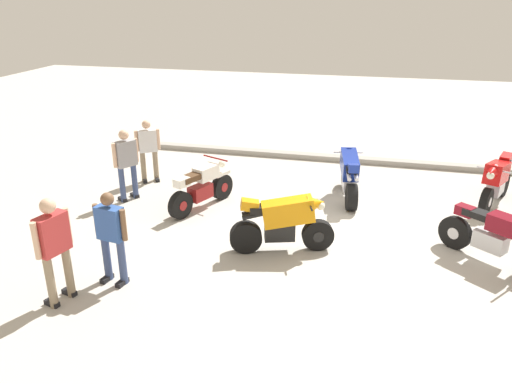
{
  "coord_description": "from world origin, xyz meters",
  "views": [
    {
      "loc": [
        0.57,
        -9.19,
        4.57
      ],
      "look_at": [
        -1.64,
        -0.05,
        0.75
      ],
      "focal_mm": 35.12,
      "sensor_mm": 36.0,
      "label": 1
    }
  ],
  "objects_px": {
    "motorcycle_orange_sportbike": "(283,222)",
    "person_in_red_shirt": "(54,244)",
    "person_in_gray_shirt": "(126,161)",
    "motorcycle_red_sportbike": "(496,180)",
    "person_in_blue_shirt": "(111,233)",
    "motorcycle_cream_vintage": "(201,188)",
    "motorcycle_maroon_cruiser": "(493,237)",
    "motorcycle_blue_sportbike": "(349,174)",
    "person_in_white_shirt": "(148,147)"
  },
  "relations": [
    {
      "from": "motorcycle_cream_vintage",
      "to": "person_in_blue_shirt",
      "type": "height_order",
      "value": "person_in_blue_shirt"
    },
    {
      "from": "motorcycle_cream_vintage",
      "to": "person_in_gray_shirt",
      "type": "relative_size",
      "value": 1.1
    },
    {
      "from": "motorcycle_orange_sportbike",
      "to": "person_in_red_shirt",
      "type": "xyz_separation_m",
      "value": [
        -3.05,
        -2.44,
        0.42
      ]
    },
    {
      "from": "motorcycle_cream_vintage",
      "to": "motorcycle_maroon_cruiser",
      "type": "xyz_separation_m",
      "value": [
        5.83,
        -1.08,
        0.03
      ]
    },
    {
      "from": "motorcycle_red_sportbike",
      "to": "person_in_gray_shirt",
      "type": "xyz_separation_m",
      "value": [
        -8.18,
        -1.69,
        0.36
      ]
    },
    {
      "from": "person_in_blue_shirt",
      "to": "motorcycle_maroon_cruiser",
      "type": "bearing_deg",
      "value": 118.87
    },
    {
      "from": "person_in_blue_shirt",
      "to": "person_in_red_shirt",
      "type": "bearing_deg",
      "value": -26.07
    },
    {
      "from": "motorcycle_cream_vintage",
      "to": "person_in_blue_shirt",
      "type": "relative_size",
      "value": 1.15
    },
    {
      "from": "motorcycle_blue_sportbike",
      "to": "person_in_blue_shirt",
      "type": "height_order",
      "value": "person_in_blue_shirt"
    },
    {
      "from": "motorcycle_cream_vintage",
      "to": "person_in_gray_shirt",
      "type": "height_order",
      "value": "person_in_gray_shirt"
    },
    {
      "from": "person_in_blue_shirt",
      "to": "person_in_red_shirt",
      "type": "xyz_separation_m",
      "value": [
        -0.53,
        -0.73,
        0.11
      ]
    },
    {
      "from": "motorcycle_cream_vintage",
      "to": "person_in_blue_shirt",
      "type": "xyz_separation_m",
      "value": [
        -0.39,
        -3.22,
        0.42
      ]
    },
    {
      "from": "person_in_blue_shirt",
      "to": "motorcycle_cream_vintage",
      "type": "bearing_deg",
      "value": -177.0
    },
    {
      "from": "person_in_white_shirt",
      "to": "person_in_blue_shirt",
      "type": "distance_m",
      "value": 4.78
    },
    {
      "from": "motorcycle_orange_sportbike",
      "to": "person_in_blue_shirt",
      "type": "height_order",
      "value": "person_in_blue_shirt"
    },
    {
      "from": "motorcycle_cream_vintage",
      "to": "motorcycle_maroon_cruiser",
      "type": "bearing_deg",
      "value": -77.0
    },
    {
      "from": "motorcycle_blue_sportbike",
      "to": "motorcycle_cream_vintage",
      "type": "bearing_deg",
      "value": 104.19
    },
    {
      "from": "person_in_blue_shirt",
      "to": "person_in_white_shirt",
      "type": "bearing_deg",
      "value": -152.18
    },
    {
      "from": "motorcycle_maroon_cruiser",
      "to": "motorcycle_orange_sportbike",
      "type": "xyz_separation_m",
      "value": [
        -3.7,
        -0.43,
        0.07
      ]
    },
    {
      "from": "motorcycle_blue_sportbike",
      "to": "person_in_red_shirt",
      "type": "distance_m",
      "value": 6.72
    },
    {
      "from": "motorcycle_blue_sportbike",
      "to": "person_in_gray_shirt",
      "type": "bearing_deg",
      "value": 95.4
    },
    {
      "from": "person_in_white_shirt",
      "to": "person_in_red_shirt",
      "type": "height_order",
      "value": "person_in_red_shirt"
    },
    {
      "from": "motorcycle_cream_vintage",
      "to": "person_in_red_shirt",
      "type": "bearing_deg",
      "value": -169.59
    },
    {
      "from": "person_in_red_shirt",
      "to": "person_in_gray_shirt",
      "type": "distance_m",
      "value": 4.11
    },
    {
      "from": "motorcycle_red_sportbike",
      "to": "person_in_red_shirt",
      "type": "xyz_separation_m",
      "value": [
        -7.3,
        -5.71,
        0.42
      ]
    },
    {
      "from": "person_in_red_shirt",
      "to": "person_in_blue_shirt",
      "type": "bearing_deg",
      "value": -110.73
    },
    {
      "from": "person_in_red_shirt",
      "to": "motorcycle_red_sportbike",
      "type": "bearing_deg",
      "value": -126.74
    },
    {
      "from": "motorcycle_orange_sportbike",
      "to": "motorcycle_red_sportbike",
      "type": "distance_m",
      "value": 5.37
    },
    {
      "from": "motorcycle_cream_vintage",
      "to": "motorcycle_blue_sportbike",
      "type": "distance_m",
      "value": 3.43
    },
    {
      "from": "motorcycle_maroon_cruiser",
      "to": "motorcycle_red_sportbike",
      "type": "height_order",
      "value": "motorcycle_red_sportbike"
    },
    {
      "from": "motorcycle_blue_sportbike",
      "to": "motorcycle_orange_sportbike",
      "type": "relative_size",
      "value": 1.02
    },
    {
      "from": "person_in_white_shirt",
      "to": "person_in_blue_shirt",
      "type": "xyz_separation_m",
      "value": [
        1.47,
        -4.55,
        0.02
      ]
    },
    {
      "from": "motorcycle_orange_sportbike",
      "to": "motorcycle_red_sportbike",
      "type": "bearing_deg",
      "value": 20.43
    },
    {
      "from": "motorcycle_maroon_cruiser",
      "to": "person_in_gray_shirt",
      "type": "distance_m",
      "value": 7.73
    },
    {
      "from": "motorcycle_cream_vintage",
      "to": "motorcycle_blue_sportbike",
      "type": "height_order",
      "value": "motorcycle_blue_sportbike"
    },
    {
      "from": "motorcycle_red_sportbike",
      "to": "motorcycle_orange_sportbike",
      "type": "bearing_deg",
      "value": -28.35
    },
    {
      "from": "motorcycle_cream_vintage",
      "to": "motorcycle_orange_sportbike",
      "type": "height_order",
      "value": "motorcycle_orange_sportbike"
    },
    {
      "from": "motorcycle_red_sportbike",
      "to": "person_in_gray_shirt",
      "type": "bearing_deg",
      "value": -54.2
    },
    {
      "from": "person_in_white_shirt",
      "to": "person_in_gray_shirt",
      "type": "bearing_deg",
      "value": -29.65
    },
    {
      "from": "person_in_red_shirt",
      "to": "person_in_gray_shirt",
      "type": "height_order",
      "value": "person_in_red_shirt"
    },
    {
      "from": "motorcycle_orange_sportbike",
      "to": "person_in_gray_shirt",
      "type": "height_order",
      "value": "person_in_gray_shirt"
    },
    {
      "from": "motorcycle_blue_sportbike",
      "to": "motorcycle_maroon_cruiser",
      "type": "bearing_deg",
      "value": -142.1
    },
    {
      "from": "person_in_red_shirt",
      "to": "person_in_white_shirt",
      "type": "bearing_deg",
      "value": -64.68
    },
    {
      "from": "person_in_gray_shirt",
      "to": "motorcycle_red_sportbike",
      "type": "bearing_deg",
      "value": -137.72
    },
    {
      "from": "person_in_red_shirt",
      "to": "person_in_gray_shirt",
      "type": "xyz_separation_m",
      "value": [
        -0.88,
        4.02,
        -0.06
      ]
    },
    {
      "from": "motorcycle_red_sportbike",
      "to": "motorcycle_maroon_cruiser",
      "type": "bearing_deg",
      "value": 13.04
    },
    {
      "from": "person_in_gray_shirt",
      "to": "motorcycle_maroon_cruiser",
      "type": "bearing_deg",
      "value": -157.97
    },
    {
      "from": "person_in_gray_shirt",
      "to": "person_in_white_shirt",
      "type": "bearing_deg",
      "value": -56.74
    },
    {
      "from": "motorcycle_red_sportbike",
      "to": "person_in_red_shirt",
      "type": "bearing_deg",
      "value": -27.88
    },
    {
      "from": "motorcycle_orange_sportbike",
      "to": "motorcycle_red_sportbike",
      "type": "height_order",
      "value": "same"
    }
  ]
}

